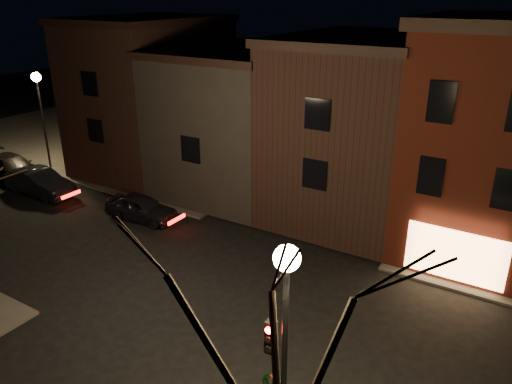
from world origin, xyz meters
TOP-DOWN VIEW (x-y plane):
  - ground at (0.00, 0.00)m, footprint 120.00×120.00m
  - sidewalk_far_left at (-20.00, 20.00)m, footprint 30.00×30.00m
  - corner_building at (8.00, 9.47)m, footprint 6.50×8.50m
  - row_building_a at (1.50, 10.50)m, footprint 7.30×10.30m
  - row_building_b at (-5.75, 10.50)m, footprint 7.80×10.30m
  - row_building_c at (-13.00, 10.50)m, footprint 7.30×10.30m
  - street_lamp_near at (6.20, -6.00)m, footprint 0.60×0.60m
  - street_lamp_far at (-19.00, 6.20)m, footprint 0.60×0.60m
  - traffic_signal at (5.60, -5.51)m, footprint 0.58×0.38m
  - bare_tree_right at (7.50, -8.50)m, footprint 6.40×6.40m
  - parked_car_a at (-7.64, 3.39)m, footprint 4.20×1.95m
  - parked_car_b at (-15.35, 2.77)m, footprint 4.80×1.68m
  - parked_car_c at (-19.28, 3.55)m, footprint 5.55×2.56m

SIDE VIEW (x-z plane):
  - ground at x=0.00m, z-range 0.00..0.00m
  - sidewalk_far_left at x=-20.00m, z-range 0.00..0.12m
  - parked_car_a at x=-7.64m, z-range 0.00..1.39m
  - parked_car_c at x=-19.28m, z-range 0.00..1.57m
  - parked_car_b at x=-15.35m, z-range 0.00..1.58m
  - traffic_signal at x=5.60m, z-range 0.78..4.83m
  - row_building_b at x=-5.75m, z-range 0.13..8.53m
  - row_building_a at x=1.50m, z-range 0.13..9.53m
  - row_building_c at x=-13.00m, z-range 0.13..10.03m
  - street_lamp_near at x=6.20m, z-range 1.94..8.42m
  - street_lamp_far at x=-19.00m, z-range 1.94..8.42m
  - corner_building at x=8.00m, z-range 0.15..10.65m
  - bare_tree_right at x=7.50m, z-range 1.90..10.40m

